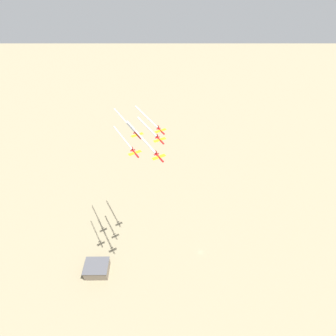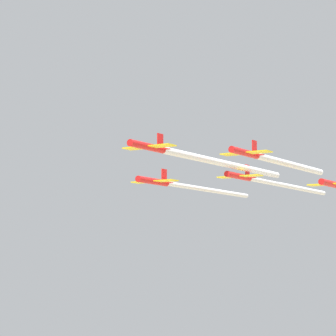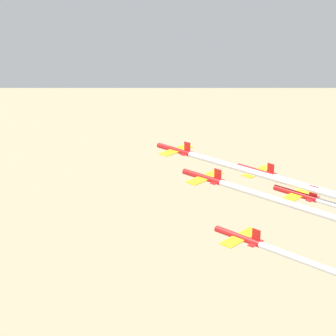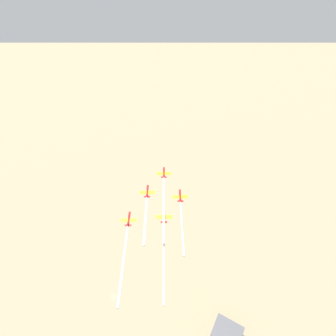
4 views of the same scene
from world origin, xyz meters
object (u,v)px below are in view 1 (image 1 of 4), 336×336
Objects in this scene: jet_1 at (160,140)px; jet_3 at (161,131)px; jet_0 at (159,157)px; jet_2 at (135,153)px; jet_4 at (137,135)px; hangar at (97,269)px.

jet_1 is 1.00× the size of jet_3.
jet_0 is 1.00× the size of jet_3.
jet_3 is (18.41, 30.93, -0.73)m from jet_2.
jet_1 is 20.71m from jet_4.
hangar is 2.67× the size of jet_2.
jet_4 is at bearing 0.00° from jet_3.
jet_2 is at bearing -59.53° from jet_0.
jet_0 is at bearing 120.47° from jet_2.
jet_1 reaches higher than jet_3.
jet_2 is 20.69m from jet_4.
hangar is at bearing -37.98° from jet_0.
hangar is 2.67× the size of jet_1.
jet_3 is at bearing -120.47° from jet_0.
jet_1 is 21.20m from jet_3.
jet_1 is at bearing -120.47° from jet_0.
jet_1 is 1.00× the size of jet_4.
jet_0 is at bearing -8.29° from hangar.
jet_1 reaches higher than jet_2.
jet_1 is at bearing 59.53° from jet_3.
jet_0 is 20.99m from jet_2.
jet_2 is at bearing -0.71° from hangar.
hangar is 176.53m from jet_2.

